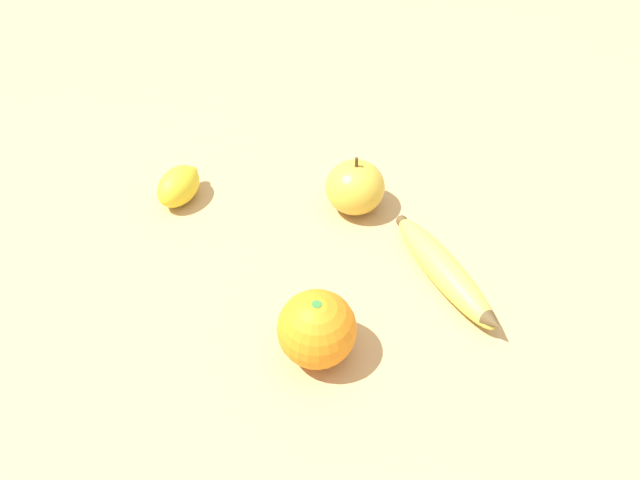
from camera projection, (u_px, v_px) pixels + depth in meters
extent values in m
plane|color=tan|center=(351.00, 217.00, 0.82)|extent=(3.00, 3.00, 0.00)
ellipsoid|color=#DBCC4C|center=(444.00, 270.00, 0.73)|extent=(0.10, 0.19, 0.04)
cone|color=brown|center=(493.00, 323.00, 0.67)|extent=(0.03, 0.03, 0.03)
sphere|color=brown|center=(402.00, 221.00, 0.79)|extent=(0.01, 0.01, 0.01)
sphere|color=orange|center=(317.00, 329.00, 0.64)|extent=(0.08, 0.08, 0.08)
cylinder|color=#337A33|center=(317.00, 305.00, 0.61)|extent=(0.01, 0.01, 0.00)
ellipsoid|color=gold|center=(355.00, 187.00, 0.80)|extent=(0.08, 0.08, 0.07)
cylinder|color=#4C3319|center=(356.00, 163.00, 0.78)|extent=(0.00, 0.00, 0.01)
ellipsoid|color=yellow|center=(178.00, 186.00, 0.82)|extent=(0.08, 0.07, 0.05)
sphere|color=yellow|center=(192.00, 171.00, 0.84)|extent=(0.01, 0.01, 0.01)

